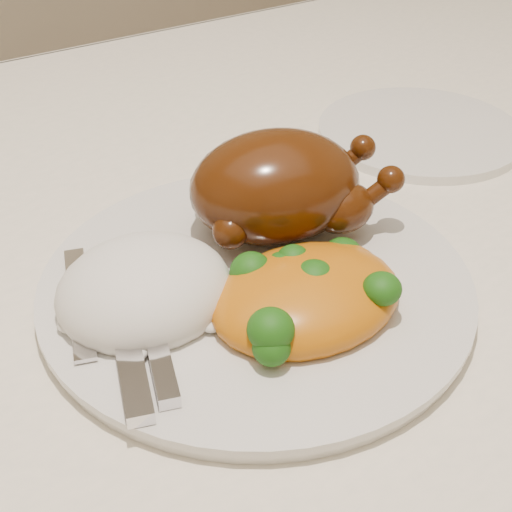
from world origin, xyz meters
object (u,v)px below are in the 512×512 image
dinner_plate (256,286)px  roast_chicken (280,186)px  side_plate (420,131)px  dining_table (182,370)px

dinner_plate → roast_chicken: bearing=40.6°
side_plate → dining_table: bearing=-167.5°
dinner_plate → roast_chicken: 0.08m
dining_table → dinner_plate: (0.04, -0.05, 0.11)m
dining_table → dinner_plate: size_ratio=5.22×
dinner_plate → roast_chicken: roast_chicken is taller
dining_table → side_plate: bearing=12.5°
dinner_plate → side_plate: bearing=23.9°
dining_table → side_plate: (0.32, 0.07, 0.11)m
dining_table → side_plate: side_plate is taller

